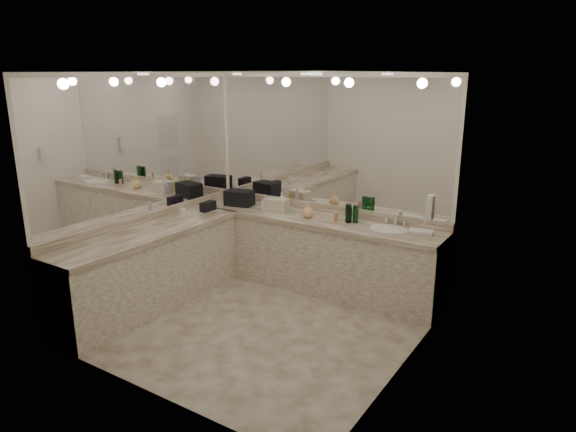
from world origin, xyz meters
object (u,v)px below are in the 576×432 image
Objects in this scene: soap_bottle_a at (282,201)px; soap_bottle_c at (308,210)px; cream_cosmetic_case at (277,205)px; hand_towel at (421,232)px; sink at (388,230)px; wall_phone at (430,207)px; black_toiletry_bag at (239,198)px; soap_bottle_b at (265,203)px.

soap_bottle_c is at bearing -17.43° from soap_bottle_a.
hand_towel is at bearing -9.42° from cream_cosmetic_case.
hand_towel is 1.38m from soap_bottle_c.
sink is at bearing -175.05° from hand_towel.
hand_towel is at bearing 4.95° from sink.
wall_phone is 2.75m from black_toiletry_bag.
soap_bottle_c is (-1.02, -0.05, 0.10)m from sink.
soap_bottle_c is at bearing 0.47° from soap_bottle_b.
hand_towel is 1.38× the size of soap_bottle_c.
cream_cosmetic_case is (-1.52, 0.00, 0.09)m from sink.
wall_phone is 1.72m from soap_bottle_c.
sink is at bearing -3.76° from soap_bottle_a.
black_toiletry_bag is (-2.09, -0.03, 0.11)m from sink.
soap_bottle_b is at bearing -177.98° from sink.
wall_phone is 0.85× the size of cream_cosmetic_case.
cream_cosmetic_case is 0.14m from soap_bottle_b.
hand_towel is (-0.24, 0.53, -0.43)m from wall_phone.
wall_phone is at bearing -65.46° from hand_towel.
wall_phone is at bearing -15.87° from soap_bottle_a.
sink is at bearing -10.40° from cream_cosmetic_case.
wall_phone is 0.95× the size of hand_towel.
hand_towel is (1.88, 0.03, -0.06)m from cream_cosmetic_case.
soap_bottle_a is at bearing 177.93° from hand_towel.
hand_towel is 1.87m from soap_bottle_a.
cream_cosmetic_case is 1.13× the size of hand_towel.
black_toiletry_bag is 2.45m from hand_towel.
soap_bottle_b is at bearing -179.53° from soap_bottle_c.
sink is at bearing 2.02° from soap_bottle_b.
soap_bottle_a is at bearing 164.13° from wall_phone.
sink is 1.55× the size of cream_cosmetic_case.
black_toiletry_bag is 1.27× the size of cream_cosmetic_case.
soap_bottle_b is at bearing -3.46° from black_toiletry_bag.
hand_towel is at bearing 1.47° from black_toiletry_bag.
cream_cosmetic_case is at bearing 179.88° from sink.
hand_towel is (2.45, 0.06, -0.08)m from black_toiletry_bag.
wall_phone is 1.21× the size of soap_bottle_b.
cream_cosmetic_case is at bearing 173.58° from soap_bottle_c.
cream_cosmetic_case is 1.88m from hand_towel.
soap_bottle_a reaches higher than hand_towel.
soap_bottle_a is at bearing 70.47° from cream_cosmetic_case.
wall_phone is 2.21m from soap_bottle_a.
cream_cosmetic_case is 1.27× the size of soap_bottle_a.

